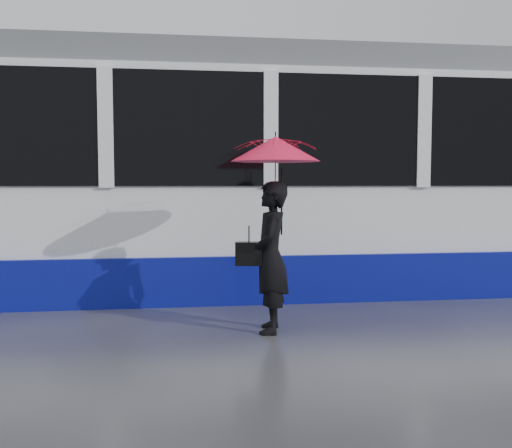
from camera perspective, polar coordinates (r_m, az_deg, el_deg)
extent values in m
plane|color=#2C2C31|center=(6.12, 4.68, -10.44)|extent=(90.00, 90.00, 0.00)
cube|color=#3F3D38|center=(7.82, 1.88, -7.13)|extent=(34.00, 0.07, 0.02)
cube|color=#3F3D38|center=(9.22, 0.40, -5.40)|extent=(34.00, 0.07, 0.02)
cube|color=white|center=(8.29, -10.21, 3.98)|extent=(24.00, 2.40, 2.95)
cube|color=navy|center=(8.38, -10.10, -4.35)|extent=(24.00, 2.56, 0.62)
cube|color=black|center=(8.32, -10.27, 8.64)|extent=(23.00, 2.48, 1.40)
cube|color=#595B60|center=(8.45, -10.36, 15.24)|extent=(23.60, 2.20, 0.35)
imported|color=black|center=(5.86, 1.46, -3.33)|extent=(0.46, 0.62, 1.56)
imported|color=#DE125B|center=(5.82, 1.96, 5.12)|extent=(0.98, 0.99, 0.78)
cone|color=#DE125B|center=(5.83, 1.97, 7.51)|extent=(1.05, 1.05, 0.25)
cylinder|color=black|center=(5.84, 1.97, 8.94)|extent=(0.01, 0.01, 0.06)
cylinder|color=black|center=(5.85, 2.58, 2.26)|extent=(0.02, 0.02, 0.68)
cube|color=black|center=(5.84, -0.71, -2.98)|extent=(0.29, 0.16, 0.24)
cylinder|color=black|center=(5.82, -0.71, -0.92)|extent=(0.01, 0.01, 0.18)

